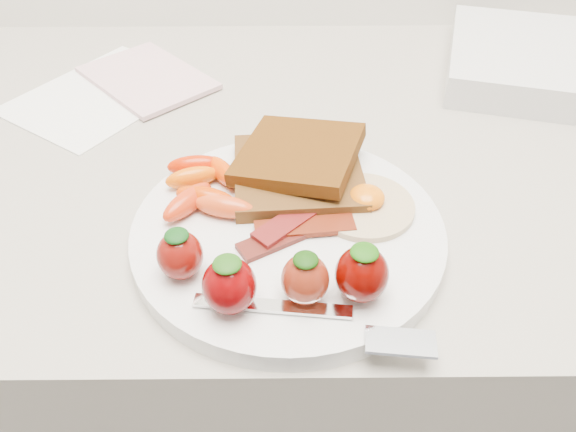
{
  "coord_description": "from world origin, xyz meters",
  "views": [
    {
      "loc": [
        -0.02,
        1.18,
        1.24
      ],
      "look_at": [
        -0.02,
        1.54,
        0.93
      ],
      "focal_mm": 35.0,
      "sensor_mm": 36.0,
      "label": 1
    }
  ],
  "objects": [
    {
      "name": "counter",
      "position": [
        0.0,
        1.7,
        0.45
      ],
      "size": [
        2.0,
        0.6,
        0.9
      ],
      "primitive_type": "cube",
      "color": "gray",
      "rests_on": "ground"
    },
    {
      "name": "plate",
      "position": [
        -0.02,
        1.54,
        0.91
      ],
      "size": [
        0.27,
        0.27,
        0.02
      ],
      "primitive_type": "cylinder",
      "color": "white",
      "rests_on": "counter"
    },
    {
      "name": "toast_lower",
      "position": [
        -0.01,
        1.6,
        0.93
      ],
      "size": [
        0.13,
        0.13,
        0.01
      ],
      "primitive_type": "cube",
      "rotation": [
        0.0,
        0.0,
        0.07
      ],
      "color": "black",
      "rests_on": "plate"
    },
    {
      "name": "toast_upper",
      "position": [
        -0.01,
        1.61,
        0.94
      ],
      "size": [
        0.13,
        0.13,
        0.02
      ],
      "primitive_type": "cube",
      "rotation": [
        0.0,
        -0.1,
        -0.32
      ],
      "color": "#451A05",
      "rests_on": "toast_lower"
    },
    {
      "name": "fried_egg",
      "position": [
        0.05,
        1.56,
        0.92
      ],
      "size": [
        0.11,
        0.11,
        0.02
      ],
      "color": "beige",
      "rests_on": "plate"
    },
    {
      "name": "bacon_strips",
      "position": [
        -0.01,
        1.53,
        0.92
      ],
      "size": [
        0.1,
        0.09,
        0.01
      ],
      "color": "black",
      "rests_on": "plate"
    },
    {
      "name": "baby_carrots",
      "position": [
        -0.09,
        1.58,
        0.93
      ],
      "size": [
        0.09,
        0.1,
        0.02
      ],
      "color": "#E65A03",
      "rests_on": "plate"
    },
    {
      "name": "strawberries",
      "position": [
        -0.03,
        1.46,
        0.94
      ],
      "size": [
        0.17,
        0.07,
        0.05
      ],
      "color": "#680C07",
      "rests_on": "plate"
    },
    {
      "name": "fork",
      "position": [
        0.01,
        1.43,
        0.92
      ],
      "size": [
        0.17,
        0.06,
        0.0
      ],
      "color": "silver",
      "rests_on": "plate"
    },
    {
      "name": "paper_sheet",
      "position": [
        -0.24,
        1.8,
        0.9
      ],
      "size": [
        0.25,
        0.26,
        0.0
      ],
      "primitive_type": "cube",
      "rotation": [
        0.0,
        0.0,
        -0.6
      ],
      "color": "white",
      "rests_on": "counter"
    },
    {
      "name": "notepad",
      "position": [
        -0.19,
        1.83,
        0.91
      ],
      "size": [
        0.19,
        0.2,
        0.01
      ],
      "primitive_type": "cube",
      "rotation": [
        0.0,
        0.0,
        0.74
      ],
      "color": "beige",
      "rests_on": "paper_sheet"
    },
    {
      "name": "appliance",
      "position": [
        0.33,
        1.83,
        0.92
      ],
      "size": [
        0.33,
        0.29,
        0.04
      ],
      "primitive_type": "cube",
      "rotation": [
        0.0,
        0.0,
        -0.27
      ],
      "color": "silver",
      "rests_on": "counter"
    }
  ]
}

